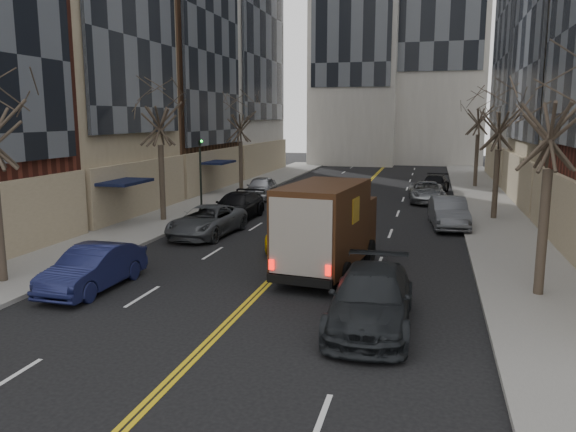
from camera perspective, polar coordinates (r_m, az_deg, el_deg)
name	(u,v)px	position (r m, az deg, el deg)	size (l,w,h in m)	color
sidewalk_left	(209,202)	(37.88, -8.03, 1.42)	(4.00, 66.00, 0.15)	slate
sidewalk_right	(494,213)	(35.25, 20.15, 0.25)	(4.00, 66.00, 0.15)	slate
tree_lf_mid	(159,99)	(31.03, -12.99, 11.46)	(3.20, 3.20, 8.91)	#382D23
tree_lf_far	(240,112)	(43.00, -4.89, 10.46)	(3.20, 3.20, 8.12)	#382D23
tree_rt_near	(554,91)	(18.94, 25.44, 11.38)	(3.20, 3.20, 8.71)	#382D23
tree_rt_mid	(501,108)	(32.79, 20.79, 10.23)	(3.20, 3.20, 8.32)	#382D23
tree_rt_far	(480,103)	(47.74, 18.89, 10.78)	(3.20, 3.20, 9.11)	#382D23
traffic_signal	(200,168)	(32.36, -8.88, 4.83)	(0.29, 0.26, 4.70)	black
ups_truck	(327,228)	(20.53, 4.03, -1.22)	(3.07, 6.38, 3.37)	black
observer_sedan	(371,299)	(15.70, 8.45, -8.31)	(2.31, 5.46, 1.57)	black
taxi	(296,232)	(24.65, 0.86, -1.69)	(2.28, 4.94, 1.37)	yellow
pedestrian	(332,216)	(27.36, 4.45, 0.04)	(0.70, 0.46, 1.92)	black
parked_lf_b	(93,268)	(19.86, -19.17, -5.01)	(1.55, 4.44, 1.46)	#13173D
parked_lf_c	(207,221)	(27.43, -8.25, -0.51)	(2.39, 5.19, 1.44)	#44474B
parked_lf_d	(237,206)	(31.61, -5.24, 0.99)	(2.07, 5.10, 1.48)	black
parked_lf_e	(261,188)	(39.70, -2.78, 2.90)	(1.81, 4.49, 1.53)	#AAACB2
parked_rt_a	(449,212)	(30.34, 16.01, 0.35)	(1.68, 4.81, 1.58)	#4C4F54
parked_rt_b	(427,192)	(39.02, 13.93, 2.39)	(2.30, 4.98, 1.38)	#929599
parked_rt_c	(435,184)	(43.61, 14.67, 3.13)	(1.92, 4.72, 1.37)	black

